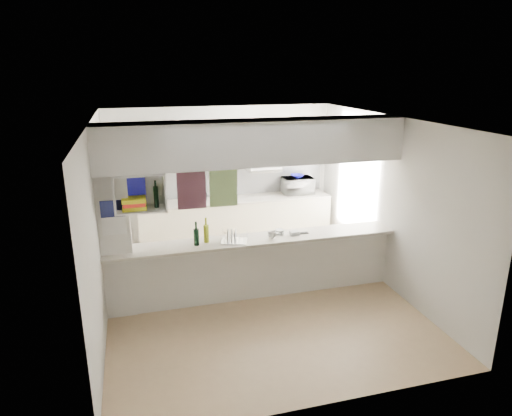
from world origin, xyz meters
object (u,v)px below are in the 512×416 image
object	(u,v)px
bowl	(297,176)
wine_bottles	(202,235)
dish_rack	(234,236)
microwave	(298,186)

from	to	relation	value
bowl	wine_bottles	size ratio (longest dim) A/B	0.68
dish_rack	wine_bottles	xyz separation A→B (m)	(-0.45, 0.05, 0.05)
microwave	bowl	size ratio (longest dim) A/B	2.36
bowl	microwave	bearing A→B (deg)	-18.20
microwave	bowl	xyz separation A→B (m)	(-0.02, 0.01, 0.19)
bowl	dish_rack	bearing A→B (deg)	-128.57
bowl	wine_bottles	xyz separation A→B (m)	(-2.19, -2.14, -0.22)
microwave	dish_rack	world-z (taller)	microwave
dish_rack	wine_bottles	size ratio (longest dim) A/B	1.20
bowl	dish_rack	distance (m)	2.81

